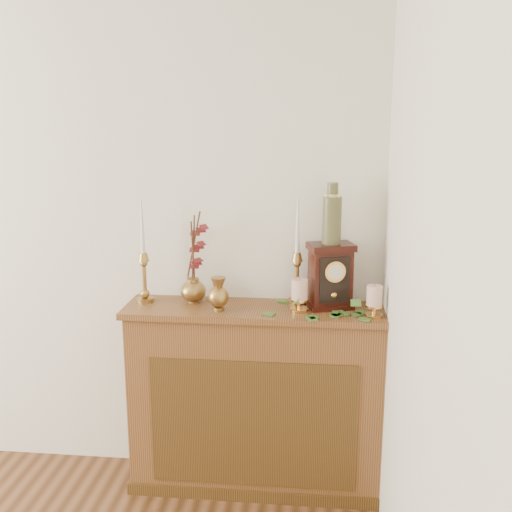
# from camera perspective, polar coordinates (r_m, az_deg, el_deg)

# --- Properties ---
(console_shelf) EXTENTS (1.24, 0.34, 0.93)m
(console_shelf) POSITION_cam_1_polar(r_m,az_deg,el_deg) (3.01, -0.04, -13.88)
(console_shelf) COLOR brown
(console_shelf) RESTS_ON ground
(candlestick_left) EXTENTS (0.08, 0.08, 0.50)m
(candlestick_left) POSITION_cam_1_polar(r_m,az_deg,el_deg) (2.91, -10.62, -1.25)
(candlestick_left) COLOR #AB7D44
(candlestick_left) RESTS_ON console_shelf
(candlestick_center) EXTENTS (0.09, 0.09, 0.51)m
(candlestick_center) POSITION_cam_1_polar(r_m,az_deg,el_deg) (2.84, 3.92, -1.29)
(candlestick_center) COLOR #AB7D44
(candlestick_center) RESTS_ON console_shelf
(bud_vase) EXTENTS (0.10, 0.10, 0.16)m
(bud_vase) POSITION_cam_1_polar(r_m,az_deg,el_deg) (2.75, -3.60, -3.67)
(bud_vase) COLOR #AB7D44
(bud_vase) RESTS_ON console_shelf
(ginger_jar) EXTENTS (0.19, 0.19, 0.45)m
(ginger_jar) POSITION_cam_1_polar(r_m,az_deg,el_deg) (2.88, -5.66, -0.42)
(ginger_jar) COLOR #AB7D44
(ginger_jar) RESTS_ON console_shelf
(pillar_candle_left) EXTENTS (0.08, 0.08, 0.16)m
(pillar_candle_left) POSITION_cam_1_polar(r_m,az_deg,el_deg) (2.74, 4.16, -3.59)
(pillar_candle_left) COLOR #E09F4E
(pillar_candle_left) RESTS_ON console_shelf
(pillar_candle_right) EXTENTS (0.08, 0.08, 0.15)m
(pillar_candle_right) POSITION_cam_1_polar(r_m,az_deg,el_deg) (2.72, 11.20, -4.09)
(pillar_candle_right) COLOR #E09F4E
(pillar_candle_right) RESTS_ON console_shelf
(ivy_garland) EXTENTS (0.49, 0.20, 0.08)m
(ivy_garland) POSITION_cam_1_polar(r_m,az_deg,el_deg) (2.73, 5.65, -5.26)
(ivy_garland) COLOR #3B6928
(ivy_garland) RESTS_ON console_shelf
(mantel_clock) EXTENTS (0.24, 0.20, 0.31)m
(mantel_clock) POSITION_cam_1_polar(r_m,az_deg,el_deg) (2.80, 7.10, -1.95)
(mantel_clock) COLOR black
(mantel_clock) RESTS_ON console_shelf
(ceramic_vase) EXTENTS (0.09, 0.09, 0.28)m
(ceramic_vase) POSITION_cam_1_polar(r_m,az_deg,el_deg) (2.75, 7.24, 3.74)
(ceramic_vase) COLOR #1A3427
(ceramic_vase) RESTS_ON mantel_clock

